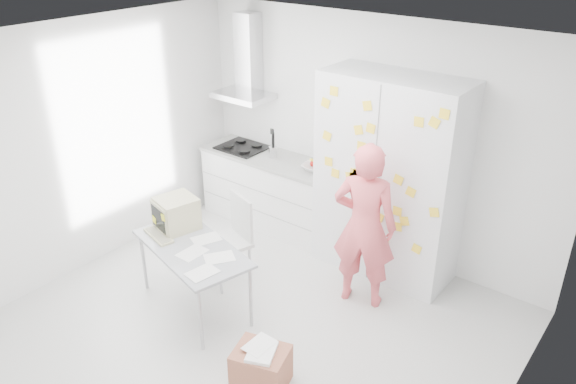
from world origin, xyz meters
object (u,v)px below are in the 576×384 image
Objects in this scene: desk at (181,227)px; cardboard_box at (261,367)px; chair at (232,234)px; person at (364,226)px.

desk is 2.72× the size of cardboard_box.
desk is at bearing -94.52° from chair.
cardboard_box is (-0.05, -1.53, -0.68)m from person.
person is 1.43m from chair.
chair is at bearing 4.35° from person.
cardboard_box is (1.25, -1.02, -0.36)m from chair.
desk is 0.60m from chair.
cardboard_box is at bearing 71.02° from person.
cardboard_box is at bearing -4.67° from desk.
person is 1.68m from cardboard_box.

